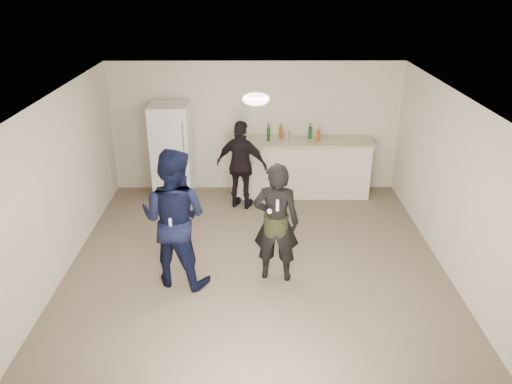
{
  "coord_description": "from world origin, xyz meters",
  "views": [
    {
      "loc": [
        -0.03,
        -6.2,
        4.02
      ],
      "look_at": [
        0.0,
        0.2,
        1.15
      ],
      "focal_mm": 35.0,
      "sensor_mm": 36.0,
      "label": 1
    }
  ],
  "objects_px": {
    "fridge": "(172,152)",
    "woman": "(276,223)",
    "counter": "(300,169)",
    "spectator": "(242,165)",
    "man": "(174,218)",
    "shaker": "(287,136)"
  },
  "relations": [
    {
      "from": "fridge",
      "to": "woman",
      "type": "height_order",
      "value": "fridge"
    },
    {
      "from": "counter",
      "to": "spectator",
      "type": "distance_m",
      "value": 1.26
    },
    {
      "from": "man",
      "to": "shaker",
      "type": "bearing_deg",
      "value": -102.83
    },
    {
      "from": "spectator",
      "to": "counter",
      "type": "bearing_deg",
      "value": -134.12
    },
    {
      "from": "man",
      "to": "spectator",
      "type": "relative_size",
      "value": 1.2
    },
    {
      "from": "man",
      "to": "spectator",
      "type": "xyz_separation_m",
      "value": [
        0.85,
        2.38,
        -0.16
      ]
    },
    {
      "from": "spectator",
      "to": "fridge",
      "type": "bearing_deg",
      "value": -1.02
    },
    {
      "from": "counter",
      "to": "shaker",
      "type": "bearing_deg",
      "value": 171.73
    },
    {
      "from": "man",
      "to": "woman",
      "type": "bearing_deg",
      "value": -160.27
    },
    {
      "from": "shaker",
      "to": "man",
      "type": "distance_m",
      "value": 3.42
    },
    {
      "from": "man",
      "to": "spectator",
      "type": "height_order",
      "value": "man"
    },
    {
      "from": "counter",
      "to": "spectator",
      "type": "xyz_separation_m",
      "value": [
        -1.1,
        -0.55,
        0.29
      ]
    },
    {
      "from": "fridge",
      "to": "woman",
      "type": "bearing_deg",
      "value": -56.77
    },
    {
      "from": "shaker",
      "to": "woman",
      "type": "relative_size",
      "value": 0.1
    },
    {
      "from": "man",
      "to": "woman",
      "type": "relative_size",
      "value": 1.13
    },
    {
      "from": "fridge",
      "to": "shaker",
      "type": "xyz_separation_m",
      "value": [
        2.14,
        0.11,
        0.28
      ]
    },
    {
      "from": "fridge",
      "to": "man",
      "type": "xyz_separation_m",
      "value": [
        0.46,
        -2.86,
        0.08
      ]
    },
    {
      "from": "woman",
      "to": "spectator",
      "type": "bearing_deg",
      "value": -69.85
    },
    {
      "from": "counter",
      "to": "fridge",
      "type": "relative_size",
      "value": 1.44
    },
    {
      "from": "woman",
      "to": "spectator",
      "type": "distance_m",
      "value": 2.37
    },
    {
      "from": "shaker",
      "to": "man",
      "type": "relative_size",
      "value": 0.09
    },
    {
      "from": "shaker",
      "to": "counter",
      "type": "bearing_deg",
      "value": -8.27
    }
  ]
}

